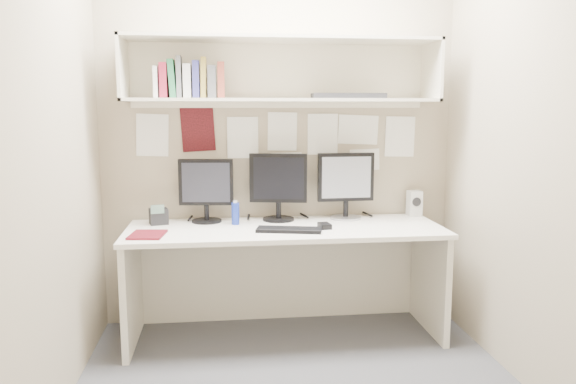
{
  "coord_description": "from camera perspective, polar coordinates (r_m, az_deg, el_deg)",
  "views": [
    {
      "loc": [
        -0.4,
        -2.83,
        1.48
      ],
      "look_at": [
        -0.02,
        0.35,
        1.0
      ],
      "focal_mm": 35.0,
      "sensor_mm": 36.0,
      "label": 1
    }
  ],
  "objects": [
    {
      "name": "wall_front",
      "position": [
        1.88,
        5.4,
        2.97
      ],
      "size": [
        2.4,
        0.02,
        2.6
      ],
      "primitive_type": "cube",
      "color": "#9E9179",
      "rests_on": "ground"
    },
    {
      "name": "wall_back",
      "position": [
        3.85,
        -0.89,
        5.87
      ],
      "size": [
        2.4,
        0.02,
        2.6
      ],
      "primitive_type": "cube",
      "color": "#9E9179",
      "rests_on": "ground"
    },
    {
      "name": "speaker",
      "position": [
        4.02,
        12.71,
        -1.12
      ],
      "size": [
        0.09,
        0.1,
        0.18
      ],
      "rotation": [
        0.0,
        0.0,
        0.06
      ],
      "color": "beige",
      "rests_on": "desk"
    },
    {
      "name": "monitor_center",
      "position": [
        3.75,
        -0.99,
        0.83
      ],
      "size": [
        0.38,
        0.21,
        0.45
      ],
      "rotation": [
        0.0,
        0.0,
        -0.2
      ],
      "color": "black",
      "rests_on": "desk"
    },
    {
      "name": "wall_left",
      "position": [
        2.95,
        -22.67,
        4.37
      ],
      "size": [
        0.02,
        2.0,
        2.6
      ],
      "primitive_type": "cube",
      "color": "#9E9179",
      "rests_on": "ground"
    },
    {
      "name": "mouse",
      "position": [
        3.54,
        3.74,
        -3.45
      ],
      "size": [
        0.08,
        0.11,
        0.03
      ],
      "primitive_type": "cube",
      "rotation": [
        0.0,
        0.0,
        0.13
      ],
      "color": "black",
      "rests_on": "desk"
    },
    {
      "name": "overhead_hutch",
      "position": [
        3.72,
        -0.68,
        12.25
      ],
      "size": [
        2.0,
        0.38,
        0.4
      ],
      "color": "beige",
      "rests_on": "wall_back"
    },
    {
      "name": "desk",
      "position": [
        3.68,
        -0.28,
        -9.09
      ],
      "size": [
        2.0,
        0.7,
        0.73
      ],
      "color": "white",
      "rests_on": "floor"
    },
    {
      "name": "pinned_papers",
      "position": [
        3.85,
        -0.88,
        5.13
      ],
      "size": [
        1.92,
        0.01,
        0.48
      ],
      "primitive_type": null,
      "color": "white",
      "rests_on": "wall_back"
    },
    {
      "name": "keyboard",
      "position": [
        3.45,
        0.11,
        -3.86
      ],
      "size": [
        0.42,
        0.23,
        0.02
      ],
      "primitive_type": "cube",
      "rotation": [
        0.0,
        0.0,
        -0.22
      ],
      "color": "black",
      "rests_on": "desk"
    },
    {
      "name": "monitor_right",
      "position": [
        3.83,
        5.9,
        0.93
      ],
      "size": [
        0.39,
        0.21,
        0.45
      ],
      "rotation": [
        0.0,
        0.0,
        0.03
      ],
      "color": "#A5A5AA",
      "rests_on": "desk"
    },
    {
      "name": "monitor_left",
      "position": [
        3.74,
        -8.32,
        0.47
      ],
      "size": [
        0.36,
        0.2,
        0.42
      ],
      "rotation": [
        0.0,
        0.0,
        -0.11
      ],
      "color": "black",
      "rests_on": "desk"
    },
    {
      "name": "wall_right",
      "position": [
        3.25,
        22.68,
        4.71
      ],
      "size": [
        0.02,
        2.0,
        2.6
      ],
      "primitive_type": "cube",
      "color": "#9E9179",
      "rests_on": "ground"
    },
    {
      "name": "blue_bottle",
      "position": [
        3.65,
        -5.37,
        -2.16
      ],
      "size": [
        0.05,
        0.05,
        0.16
      ],
      "color": "navy",
      "rests_on": "desk"
    },
    {
      "name": "desk_phone",
      "position": [
        3.74,
        -13.01,
        -2.4
      ],
      "size": [
        0.13,
        0.13,
        0.14
      ],
      "rotation": [
        0.0,
        0.0,
        0.28
      ],
      "color": "black",
      "rests_on": "desk"
    },
    {
      "name": "hutch_tray",
      "position": [
        3.7,
        6.13,
        9.69
      ],
      "size": [
        0.48,
        0.2,
        0.03
      ],
      "primitive_type": "cube",
      "rotation": [
        0.0,
        0.0,
        -0.04
      ],
      "color": "black",
      "rests_on": "overhead_hutch"
    },
    {
      "name": "book_stack",
      "position": [
        3.63,
        -9.92,
        11.13
      ],
      "size": [
        0.43,
        0.16,
        0.26
      ],
      "color": "silver",
      "rests_on": "overhead_hutch"
    },
    {
      "name": "floor",
      "position": [
        3.22,
        1.1,
        -18.84
      ],
      "size": [
        2.4,
        2.0,
        0.01
      ],
      "primitive_type": "cube",
      "color": "#434348",
      "rests_on": "ground"
    },
    {
      "name": "maroon_notebook",
      "position": [
        3.43,
        -14.1,
        -4.23
      ],
      "size": [
        0.22,
        0.26,
        0.01
      ],
      "primitive_type": "cube",
      "rotation": [
        0.0,
        0.0,
        -0.12
      ],
      "color": "#560E17",
      "rests_on": "desk"
    }
  ]
}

